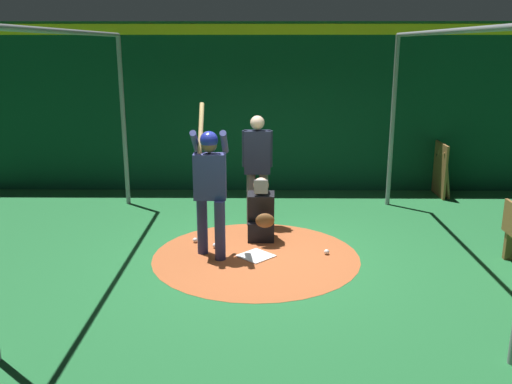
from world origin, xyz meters
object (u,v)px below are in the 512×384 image
object	(u,v)px
umpire	(257,164)
baseball_2	(215,245)
baseball_0	(195,240)
catcher	(261,216)
bat_rack	(438,169)
baseball_1	(327,252)
batter	(210,181)
home_plate	(256,256)

from	to	relation	value
umpire	baseball_2	bearing A→B (deg)	-29.24
baseball_0	catcher	bearing A→B (deg)	97.40
bat_rack	baseball_1	bearing A→B (deg)	-37.20
catcher	baseball_2	bearing A→B (deg)	-62.29
batter	umpire	size ratio (longest dim) A/B	1.17
catcher	baseball_2	size ratio (longest dim) A/B	13.39
baseball_2	bat_rack	bearing A→B (deg)	127.10
batter	catcher	distance (m)	1.19
home_plate	umpire	world-z (taller)	umpire
home_plate	baseball_2	world-z (taller)	baseball_2
baseball_2	catcher	bearing A→B (deg)	117.71
baseball_1	baseball_2	xyz separation A→B (m)	(-0.24, -1.62, 0.00)
batter	baseball_0	size ratio (longest dim) A/B	28.75
catcher	umpire	size ratio (longest dim) A/B	0.54
home_plate	bat_rack	world-z (taller)	bat_rack
bat_rack	baseball_1	size ratio (longest dim) A/B	15.95
home_plate	catcher	xyz separation A→B (m)	(-0.68, 0.07, 0.38)
home_plate	baseball_0	world-z (taller)	baseball_0
baseball_0	bat_rack	bearing A→B (deg)	123.13
batter	baseball_1	distance (m)	1.95
baseball_1	baseball_2	bearing A→B (deg)	-98.36
bat_rack	catcher	bearing A→B (deg)	-51.32
baseball_0	baseball_1	distance (m)	2.00
catcher	bat_rack	size ratio (longest dim) A/B	0.84
umpire	baseball_0	size ratio (longest dim) A/B	24.61
catcher	bat_rack	world-z (taller)	bat_rack
catcher	bat_rack	xyz separation A→B (m)	(-2.84, 3.54, 0.10)
home_plate	baseball_2	size ratio (longest dim) A/B	5.68
umpire	bat_rack	world-z (taller)	umpire
home_plate	baseball_2	bearing A→B (deg)	-118.04
batter	baseball_0	bearing A→B (deg)	-150.64
umpire	home_plate	bearing A→B (deg)	-0.22
home_plate	baseball_0	distance (m)	1.08
umpire	baseball_0	world-z (taller)	umpire
catcher	baseball_2	world-z (taller)	catcher
bat_rack	baseball_0	bearing A→B (deg)	-56.87
home_plate	umpire	distance (m)	1.75
home_plate	bat_rack	xyz separation A→B (m)	(-3.52, 3.61, 0.48)
baseball_0	home_plate	bearing A→B (deg)	59.40
home_plate	catcher	size ratio (longest dim) A/B	0.42
batter	umpire	distance (m)	1.54
umpire	baseball_1	distance (m)	1.94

